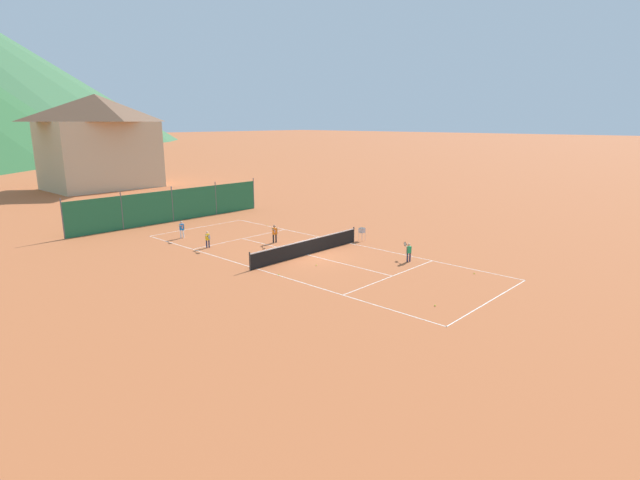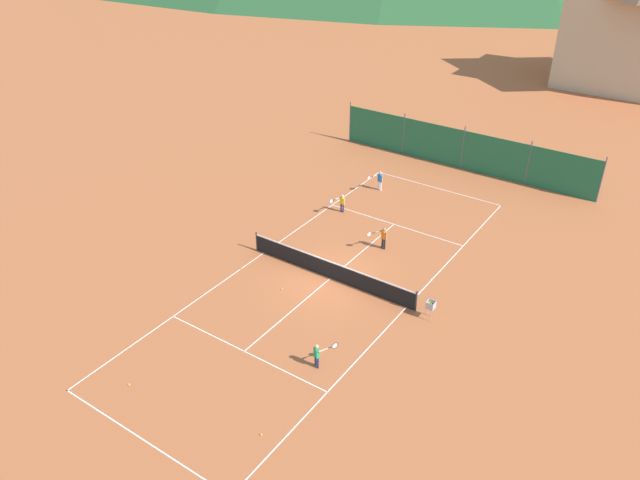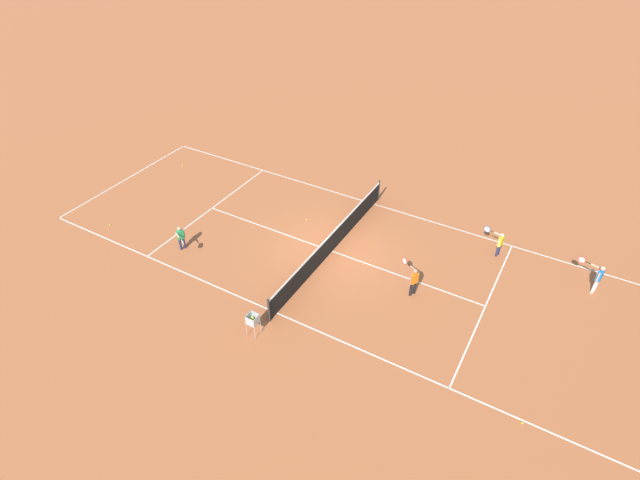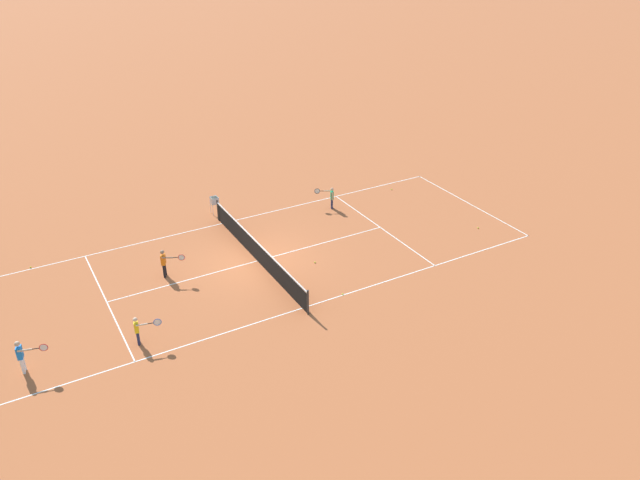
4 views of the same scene
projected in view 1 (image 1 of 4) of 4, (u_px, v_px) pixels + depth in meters
The scene contains 15 objects.
ground_plane at pixel (307, 255), 30.97m from camera, with size 600.00×600.00×0.00m, color #B25B33.
court_line_markings at pixel (307, 255), 30.97m from camera, with size 8.25×23.85×0.01m.
tennis_net at pixel (307, 247), 30.85m from camera, with size 9.18×0.08×1.06m.
windscreen_fence_far at pixel (172, 206), 40.94m from camera, with size 17.28×0.08×2.90m.
player_near_service at pixel (182, 228), 35.18m from camera, with size 0.63×0.97×1.23m.
player_far_service at pixel (208, 238), 32.49m from camera, with size 0.55×0.90×1.10m.
player_near_baseline at pixel (275, 233), 33.83m from camera, with size 0.79×0.88×1.23m.
player_far_baseline at pixel (409, 251), 29.36m from camera, with size 0.71×0.84×1.12m.
tennis_ball_by_net_left at pixel (279, 275), 26.87m from camera, with size 0.07×0.07×0.07m, color #CCE033.
tennis_ball_far_corner at pixel (474, 273), 27.09m from camera, with size 0.07×0.07×0.07m, color #CCE033.
tennis_ball_service_box at pixel (267, 225), 39.67m from camera, with size 0.07×0.07×0.07m, color #CCE033.
tennis_ball_alley_right at pixel (316, 265), 28.61m from camera, with size 0.07×0.07×0.07m, color #CCE033.
tennis_ball_near_corner at pixel (435, 305), 22.39m from camera, with size 0.07×0.07×0.07m, color #CCE033.
ball_hopper at pixel (362, 231), 34.51m from camera, with size 0.36×0.36×0.89m.
alpine_chalet at pixel (99, 140), 60.40m from camera, with size 13.00×10.00×11.20m.
Camera 1 is at (-21.34, -20.96, 8.12)m, focal length 28.00 mm.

